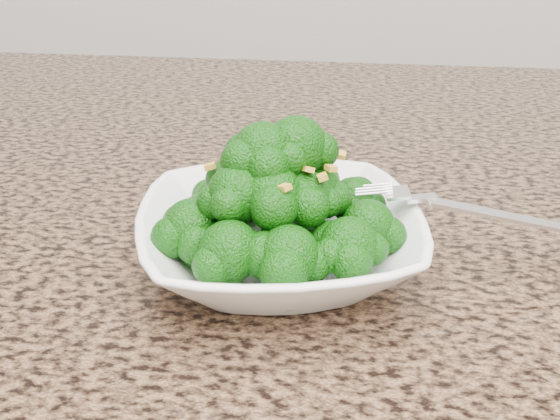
# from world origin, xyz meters

# --- Properties ---
(granite_counter) EXTENTS (1.64, 1.04, 0.03)m
(granite_counter) POSITION_xyz_m (0.00, 0.30, 0.89)
(granite_counter) COLOR brown
(granite_counter) RESTS_ON cabinet
(bowl) EXTENTS (0.24, 0.24, 0.05)m
(bowl) POSITION_xyz_m (0.01, 0.19, 0.92)
(bowl) COLOR white
(bowl) RESTS_ON granite_counter
(broccoli_pile) EXTENTS (0.18, 0.18, 0.07)m
(broccoli_pile) POSITION_xyz_m (0.01, 0.19, 0.99)
(broccoli_pile) COLOR #0F5009
(broccoli_pile) RESTS_ON bowl
(garlic_topping) EXTENTS (0.11, 0.11, 0.01)m
(garlic_topping) POSITION_xyz_m (0.01, 0.19, 1.03)
(garlic_topping) COLOR gold
(garlic_topping) RESTS_ON broccoli_pile
(fork) EXTENTS (0.17, 0.04, 0.01)m
(fork) POSITION_xyz_m (0.11, 0.21, 0.96)
(fork) COLOR silver
(fork) RESTS_ON bowl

